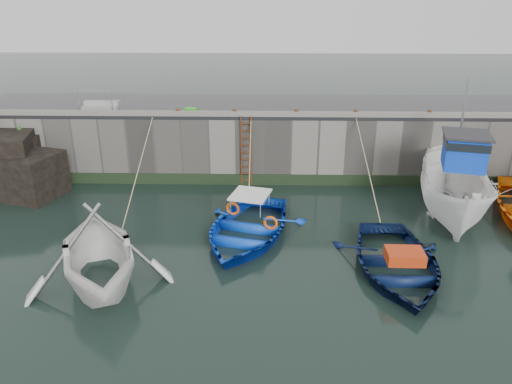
{
  "coord_description": "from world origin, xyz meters",
  "views": [
    {
      "loc": [
        -1.05,
        -11.32,
        8.35
      ],
      "look_at": [
        -1.47,
        6.14,
        1.2
      ],
      "focal_mm": 35.0,
      "sensor_mm": 36.0,
      "label": 1
    }
  ],
  "objects_px": {
    "bollard_b": "(235,112)",
    "bollard_c": "(296,113)",
    "ladder": "(246,152)",
    "fish_crate": "(191,111)",
    "boat_far_white": "(456,191)",
    "boat_near_navy": "(395,271)",
    "bollard_d": "(356,113)",
    "boat_near_white": "(101,282)",
    "bollard_e": "(429,113)",
    "boat_near_blue": "(246,236)",
    "bollard_a": "(178,112)"
  },
  "relations": [
    {
      "from": "bollard_b",
      "to": "bollard_c",
      "type": "height_order",
      "value": "same"
    },
    {
      "from": "ladder",
      "to": "fish_crate",
      "type": "distance_m",
      "value": 3.05
    },
    {
      "from": "boat_far_white",
      "to": "bollard_c",
      "type": "height_order",
      "value": "boat_far_white"
    },
    {
      "from": "boat_near_navy",
      "to": "bollard_d",
      "type": "bearing_deg",
      "value": 92.71
    },
    {
      "from": "boat_near_white",
      "to": "boat_far_white",
      "type": "height_order",
      "value": "boat_far_white"
    },
    {
      "from": "bollard_d",
      "to": "bollard_c",
      "type": "bearing_deg",
      "value": 180.0
    },
    {
      "from": "bollard_d",
      "to": "fish_crate",
      "type": "bearing_deg",
      "value": 178.04
    },
    {
      "from": "boat_near_white",
      "to": "boat_far_white",
      "type": "bearing_deg",
      "value": 0.34
    },
    {
      "from": "ladder",
      "to": "bollard_b",
      "type": "xyz_separation_m",
      "value": [
        -0.5,
        0.34,
        1.71
      ]
    },
    {
      "from": "ladder",
      "to": "bollard_b",
      "type": "relative_size",
      "value": 11.43
    },
    {
      "from": "fish_crate",
      "to": "bollard_c",
      "type": "distance_m",
      "value": 4.67
    },
    {
      "from": "boat_near_white",
      "to": "bollard_e",
      "type": "bearing_deg",
      "value": 13.8
    },
    {
      "from": "boat_near_white",
      "to": "bollard_e",
      "type": "height_order",
      "value": "bollard_e"
    },
    {
      "from": "ladder",
      "to": "boat_near_white",
      "type": "relative_size",
      "value": 0.6
    },
    {
      "from": "ladder",
      "to": "boat_near_blue",
      "type": "distance_m",
      "value": 5.32
    },
    {
      "from": "bollard_d",
      "to": "bollard_e",
      "type": "bearing_deg",
      "value": 0.0
    },
    {
      "from": "bollard_b",
      "to": "boat_near_blue",
      "type": "bearing_deg",
      "value": -82.46
    },
    {
      "from": "bollard_a",
      "to": "boat_near_white",
      "type": "bearing_deg",
      "value": -97.4
    },
    {
      "from": "fish_crate",
      "to": "bollard_b",
      "type": "xyz_separation_m",
      "value": [
        1.97,
        -0.25,
        0.01
      ]
    },
    {
      "from": "bollard_a",
      "to": "bollard_d",
      "type": "xyz_separation_m",
      "value": [
        7.8,
        0.0,
        0.0
      ]
    },
    {
      "from": "fish_crate",
      "to": "boat_near_navy",
      "type": "bearing_deg",
      "value": -28.04
    },
    {
      "from": "boat_far_white",
      "to": "bollard_d",
      "type": "bearing_deg",
      "value": 146.73
    },
    {
      "from": "boat_near_blue",
      "to": "bollard_a",
      "type": "bearing_deg",
      "value": 135.59
    },
    {
      "from": "bollard_c",
      "to": "bollard_d",
      "type": "height_order",
      "value": "same"
    },
    {
      "from": "bollard_e",
      "to": "bollard_d",
      "type": "bearing_deg",
      "value": 180.0
    },
    {
      "from": "bollard_d",
      "to": "bollard_e",
      "type": "relative_size",
      "value": 1.0
    },
    {
      "from": "ladder",
      "to": "bollard_c",
      "type": "xyz_separation_m",
      "value": [
        2.2,
        0.34,
        1.71
      ]
    },
    {
      "from": "fish_crate",
      "to": "bollard_e",
      "type": "xyz_separation_m",
      "value": [
        10.47,
        -0.25,
        0.01
      ]
    },
    {
      "from": "boat_near_white",
      "to": "fish_crate",
      "type": "height_order",
      "value": "fish_crate"
    },
    {
      "from": "fish_crate",
      "to": "boat_far_white",
      "type": "bearing_deg",
      "value": -1.49
    },
    {
      "from": "boat_near_white",
      "to": "boat_near_navy",
      "type": "relative_size",
      "value": 0.99
    },
    {
      "from": "ladder",
      "to": "bollard_d",
      "type": "distance_m",
      "value": 5.11
    },
    {
      "from": "bollard_b",
      "to": "bollard_e",
      "type": "distance_m",
      "value": 8.5
    },
    {
      "from": "boat_near_blue",
      "to": "bollard_e",
      "type": "relative_size",
      "value": 19.86
    },
    {
      "from": "ladder",
      "to": "boat_far_white",
      "type": "relative_size",
      "value": 0.44
    },
    {
      "from": "bollard_d",
      "to": "bollard_a",
      "type": "bearing_deg",
      "value": 180.0
    },
    {
      "from": "boat_near_white",
      "to": "fish_crate",
      "type": "distance_m",
      "value": 9.57
    },
    {
      "from": "ladder",
      "to": "boat_near_blue",
      "type": "height_order",
      "value": "ladder"
    },
    {
      "from": "boat_near_navy",
      "to": "bollard_e",
      "type": "relative_size",
      "value": 19.21
    },
    {
      "from": "boat_near_blue",
      "to": "bollard_b",
      "type": "height_order",
      "value": "bollard_b"
    },
    {
      "from": "bollard_c",
      "to": "boat_near_white",
      "type": "bearing_deg",
      "value": -126.34
    },
    {
      "from": "bollard_a",
      "to": "boat_far_white",
      "type": "bearing_deg",
      "value": -17.98
    },
    {
      "from": "fish_crate",
      "to": "bollard_e",
      "type": "relative_size",
      "value": 1.98
    },
    {
      "from": "boat_near_blue",
      "to": "bollard_a",
      "type": "relative_size",
      "value": 19.86
    },
    {
      "from": "ladder",
      "to": "fish_crate",
      "type": "relative_size",
      "value": 5.78
    },
    {
      "from": "ladder",
      "to": "bollard_a",
      "type": "distance_m",
      "value": 3.47
    },
    {
      "from": "bollard_e",
      "to": "boat_near_white",
      "type": "bearing_deg",
      "value": -144.69
    },
    {
      "from": "boat_near_navy",
      "to": "bollard_b",
      "type": "relative_size",
      "value": 19.21
    },
    {
      "from": "ladder",
      "to": "bollard_c",
      "type": "distance_m",
      "value": 2.81
    },
    {
      "from": "boat_far_white",
      "to": "bollard_b",
      "type": "bearing_deg",
      "value": 170.91
    }
  ]
}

